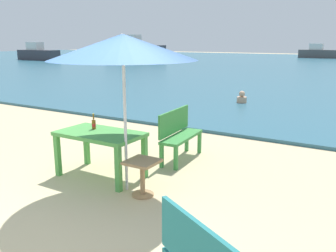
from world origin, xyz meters
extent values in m
plane|color=#C6B287|center=(0.00, 0.00, 0.00)|extent=(120.00, 120.00, 0.00)
cube|color=#4C9E47|center=(-0.76, 1.49, 0.73)|extent=(1.40, 0.80, 0.06)
cube|color=#4C9E47|center=(-1.40, 1.15, 0.35)|extent=(0.08, 0.08, 0.70)
cube|color=#4C9E47|center=(-0.12, 1.15, 0.35)|extent=(0.08, 0.08, 0.70)
cube|color=#4C9E47|center=(-1.40, 1.83, 0.35)|extent=(0.08, 0.08, 0.70)
cube|color=#4C9E47|center=(-0.12, 1.83, 0.35)|extent=(0.08, 0.08, 0.70)
cylinder|color=brown|center=(-0.99, 1.60, 0.84)|extent=(0.06, 0.06, 0.16)
cone|color=brown|center=(-0.99, 1.60, 0.92)|extent=(0.06, 0.06, 0.03)
cylinder|color=brown|center=(-0.99, 1.60, 0.97)|extent=(0.03, 0.03, 0.09)
cylinder|color=red|center=(-0.99, 1.60, 0.83)|extent=(0.07, 0.07, 0.05)
cylinder|color=gold|center=(-0.99, 1.60, 1.02)|extent=(0.03, 0.03, 0.01)
cylinder|color=silver|center=(-0.07, 1.27, 1.15)|extent=(0.04, 0.04, 2.30)
cone|color=#33598C|center=(-0.07, 1.27, 2.12)|extent=(2.10, 2.10, 0.36)
cube|color=#9E7A51|center=(0.27, 1.21, 0.52)|extent=(0.44, 0.44, 0.04)
cylinder|color=#9E7A51|center=(0.27, 1.21, 0.25)|extent=(0.07, 0.07, 0.50)
cylinder|color=#9E7A51|center=(0.27, 1.21, 0.01)|extent=(0.32, 0.32, 0.03)
cube|color=#3D8C42|center=(-0.04, 2.93, 0.45)|extent=(0.45, 1.22, 0.05)
cube|color=#3D8C42|center=(-0.20, 2.91, 0.73)|extent=(0.13, 1.20, 0.44)
cube|color=#3D8C42|center=(0.15, 2.39, 0.21)|extent=(0.06, 0.06, 0.42)
cube|color=#3D8C42|center=(0.06, 3.49, 0.21)|extent=(0.06, 0.06, 0.42)
cube|color=#3D8C42|center=(-0.13, 2.37, 0.21)|extent=(0.06, 0.06, 0.42)
cube|color=#3D8C42|center=(-0.22, 3.46, 0.21)|extent=(0.06, 0.06, 0.42)
cylinder|color=tan|center=(-1.13, 9.22, 0.18)|extent=(0.34, 0.34, 0.20)
sphere|color=tan|center=(-1.13, 9.22, 0.39)|extent=(0.21, 0.21, 0.21)
cube|color=#38383F|center=(-29.52, 24.05, 0.62)|extent=(5.24, 1.43, 1.07)
cube|color=silver|center=(-29.99, 24.05, 1.57)|extent=(1.67, 1.07, 0.83)
cube|color=#38383F|center=(-22.76, 32.39, 0.85)|extent=(7.51, 2.05, 1.54)
cube|color=silver|center=(-23.44, 32.39, 2.21)|extent=(2.39, 1.54, 1.20)
cube|color=#4C4C4C|center=(-4.16, 44.75, 0.56)|extent=(4.73, 1.29, 0.97)
cube|color=silver|center=(-4.59, 44.75, 1.43)|extent=(1.51, 0.97, 0.75)
camera|label=1|loc=(3.11, -2.78, 2.22)|focal=38.59mm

